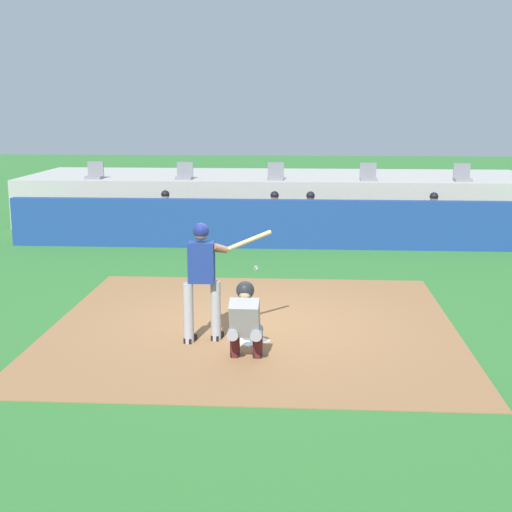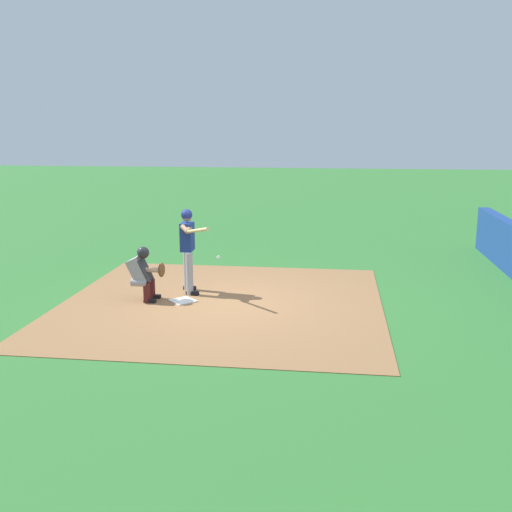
% 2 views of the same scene
% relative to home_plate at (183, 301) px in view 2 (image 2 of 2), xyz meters
% --- Properties ---
extents(ground_plane, '(80.00, 80.00, 0.00)m').
position_rel_home_plate_xyz_m(ground_plane, '(0.00, 0.80, -0.02)').
color(ground_plane, '#2D6B2D').
extents(dirt_infield, '(6.40, 6.40, 0.01)m').
position_rel_home_plate_xyz_m(dirt_infield, '(0.00, 0.80, -0.02)').
color(dirt_infield, olive).
rests_on(dirt_infield, ground).
extents(home_plate, '(0.62, 0.62, 0.02)m').
position_rel_home_plate_xyz_m(home_plate, '(0.00, 0.00, 0.00)').
color(home_plate, white).
rests_on(home_plate, dirt_infield).
extents(batter_at_plate, '(1.27, 0.84, 1.80)m').
position_rel_home_plate_xyz_m(batter_at_plate, '(-0.67, -0.04, 1.01)').
color(batter_at_plate, '#99999E').
rests_on(batter_at_plate, ground).
extents(catcher_crouched, '(0.48, 1.91, 1.13)m').
position_rel_home_plate_xyz_m(catcher_crouched, '(-0.00, -0.79, 0.59)').
color(catcher_crouched, gray).
rests_on(catcher_crouched, ground).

